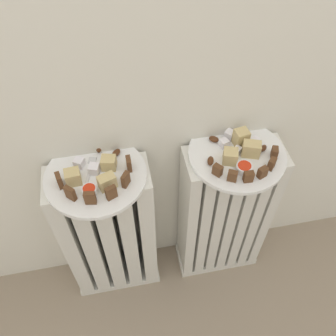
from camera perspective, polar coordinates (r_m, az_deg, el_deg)
name	(u,v)px	position (r m, az deg, el deg)	size (l,w,h in m)	color
radiator_left	(110,235)	(1.24, -8.98, -10.27)	(0.30, 0.13, 0.61)	silver
radiator_right	(224,216)	(1.27, 8.65, -7.36)	(0.30, 0.13, 0.61)	silver
plate_left	(96,176)	(0.98, -11.21, -1.16)	(0.27, 0.27, 0.01)	white
plate_right	(237,154)	(1.02, 10.70, 2.10)	(0.27, 0.27, 0.01)	white
dark_cake_slice_left_0	(59,180)	(0.96, -16.57, -1.88)	(0.03, 0.01, 0.04)	#56351E
dark_cake_slice_left_1	(70,193)	(0.92, -14.99, -3.83)	(0.03, 0.01, 0.04)	#56351E
dark_cake_slice_left_2	(90,198)	(0.90, -12.06, -4.60)	(0.03, 0.01, 0.04)	#56351E
dark_cake_slice_left_3	(111,193)	(0.90, -8.86, -3.82)	(0.03, 0.01, 0.04)	#56351E
dark_cake_slice_left_4	(126,180)	(0.92, -6.62, -1.79)	(0.03, 0.01, 0.04)	#56351E
dark_cake_slice_left_5	(129,164)	(0.96, -6.12, 0.66)	(0.03, 0.01, 0.04)	#56351E
marble_cake_slice_left_0	(109,163)	(0.97, -9.22, 0.80)	(0.04, 0.03, 0.04)	tan
marble_cake_slice_left_1	(107,182)	(0.93, -9.49, -2.13)	(0.04, 0.03, 0.04)	tan
marble_cake_slice_left_2	(73,177)	(0.95, -14.60, -1.37)	(0.04, 0.03, 0.04)	tan
turkish_delight_left_0	(94,169)	(0.97, -11.42, -0.15)	(0.03, 0.03, 0.03)	white
turkish_delight_left_1	(79,163)	(0.99, -13.68, 0.79)	(0.02, 0.02, 0.02)	white
medjool_date_left_0	(116,153)	(1.00, -8.08, 2.36)	(0.03, 0.02, 0.01)	#4C2814
medjool_date_left_1	(72,171)	(0.98, -14.77, -0.45)	(0.03, 0.01, 0.02)	#4C2814
medjool_date_left_2	(98,149)	(1.02, -10.80, 2.95)	(0.02, 0.02, 0.02)	#4C2814
jam_bowl_left	(90,190)	(0.93, -12.13, -3.43)	(0.04, 0.04, 0.02)	white
dark_cake_slice_right_0	(218,170)	(0.95, 7.73, -0.34)	(0.02, 0.02, 0.03)	#56351E
dark_cake_slice_right_1	(232,176)	(0.94, 10.00, -1.23)	(0.02, 0.02, 0.03)	#56351E
dark_cake_slice_right_2	(248,177)	(0.95, 12.43, -1.34)	(0.02, 0.02, 0.03)	#56351E
dark_cake_slice_right_3	(263,172)	(0.97, 14.52, -0.65)	(0.02, 0.02, 0.03)	#56351E
dark_cake_slice_right_4	(272,164)	(0.99, 15.86, 0.65)	(0.02, 0.02, 0.03)	#56351E
dark_cake_slice_right_5	(274,153)	(1.02, 16.26, 2.29)	(0.02, 0.02, 0.03)	#56351E
marble_cake_slice_right_0	(241,138)	(1.03, 11.30, 4.67)	(0.04, 0.03, 0.05)	tan
marble_cake_slice_right_1	(251,149)	(1.01, 12.86, 2.90)	(0.05, 0.03, 0.04)	tan
marble_cake_slice_right_2	(230,156)	(0.98, 9.68, 1.79)	(0.04, 0.04, 0.04)	tan
turkish_delight_right_0	(224,143)	(1.02, 8.71, 3.85)	(0.02, 0.02, 0.02)	white
turkish_delight_right_1	(238,150)	(1.02, 10.79, 2.77)	(0.02, 0.02, 0.02)	white
turkish_delight_right_2	(255,141)	(1.05, 13.42, 4.04)	(0.02, 0.02, 0.02)	white
turkish_delight_right_3	(230,135)	(1.05, 9.57, 5.16)	(0.02, 0.02, 0.02)	white
medjool_date_right_0	(214,139)	(1.04, 7.17, 4.49)	(0.03, 0.02, 0.02)	#4C2814
medjool_date_right_1	(263,148)	(1.04, 14.61, 3.00)	(0.03, 0.02, 0.02)	#4C2814
medjool_date_right_2	(211,161)	(0.98, 6.64, 1.12)	(0.03, 0.02, 0.02)	#4C2814
jam_bowl_right	(244,168)	(0.97, 11.76, 0.02)	(0.04, 0.04, 0.02)	white
fork	(90,170)	(0.98, -12.09, -0.28)	(0.04, 0.11, 0.00)	silver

